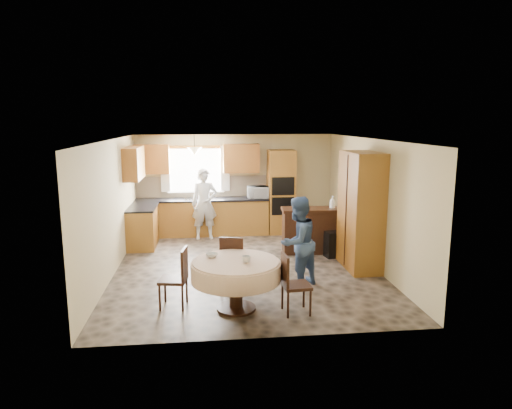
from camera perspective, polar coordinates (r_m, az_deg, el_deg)
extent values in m
cube|color=brown|center=(9.09, -1.31, -7.80)|extent=(5.00, 6.00, 0.01)
cube|color=white|center=(8.64, -1.38, 8.15)|extent=(5.00, 6.00, 0.01)
cube|color=tan|center=(11.73, -2.65, 2.64)|extent=(5.00, 0.02, 2.50)
cube|color=tan|center=(5.87, 1.28, -5.37)|extent=(5.00, 0.02, 2.50)
cube|color=tan|center=(8.92, -17.56, -0.36)|extent=(0.02, 6.00, 2.50)
cube|color=tan|center=(9.34, 14.13, 0.29)|extent=(0.02, 6.00, 2.50)
cube|color=white|center=(11.65, -7.59, 4.24)|extent=(1.40, 0.03, 1.10)
cube|color=white|center=(11.63, -11.30, 4.36)|extent=(0.22, 0.02, 1.15)
cube|color=white|center=(11.60, -3.88, 4.53)|extent=(0.22, 0.02, 1.15)
cube|color=#B77D31|center=(11.55, -6.73, -1.63)|extent=(3.30, 0.60, 0.88)
cube|color=black|center=(11.47, -6.78, 0.62)|extent=(3.30, 0.64, 0.04)
cube|color=#B77D31|center=(10.77, -13.95, -2.76)|extent=(0.60, 1.20, 0.88)
cube|color=black|center=(10.68, -14.06, -0.36)|extent=(0.64, 1.20, 0.04)
cube|color=beige|center=(11.71, -6.80, 2.22)|extent=(3.30, 0.02, 0.55)
cube|color=#A56D29|center=(11.54, -12.88, 5.56)|extent=(0.85, 0.33, 0.72)
cube|color=#A56D29|center=(11.51, -1.88, 5.80)|extent=(0.90, 0.33, 0.72)
cube|color=#A56D29|center=(10.56, -15.03, 5.02)|extent=(0.33, 1.20, 0.72)
cube|color=#B77D31|center=(11.59, 3.14, 1.59)|extent=(0.66, 0.62, 2.12)
cube|color=black|center=(11.25, 3.42, 2.29)|extent=(0.56, 0.01, 0.45)
cube|color=black|center=(11.34, 3.39, -0.21)|extent=(0.56, 0.01, 0.45)
cone|color=beige|center=(11.12, -7.70, 6.63)|extent=(0.36, 0.36, 0.18)
cube|color=#361A0E|center=(10.03, 6.92, -3.38)|extent=(1.31, 0.60, 0.92)
cube|color=black|center=(9.80, 9.82, -4.92)|extent=(0.44, 0.34, 0.55)
cube|color=#B77D31|center=(9.02, 13.01, -0.78)|extent=(0.59, 1.19, 2.27)
cylinder|color=#361A0E|center=(7.04, -2.51, -10.30)|extent=(0.20, 0.20, 0.71)
cylinder|color=#361A0E|center=(7.17, -2.49, -12.81)|extent=(0.60, 0.60, 0.04)
cylinder|color=beige|center=(6.91, -2.53, -7.24)|extent=(1.30, 1.30, 0.05)
cylinder|color=beige|center=(6.96, -2.52, -8.34)|extent=(1.36, 1.36, 0.28)
cube|color=#361A0E|center=(7.23, -10.33, -9.26)|extent=(0.46, 0.46, 0.05)
cube|color=#361A0E|center=(7.11, -8.94, -7.34)|extent=(0.10, 0.39, 0.48)
cylinder|color=#361A0E|center=(7.16, -11.77, -11.44)|extent=(0.03, 0.03, 0.41)
cylinder|color=#361A0E|center=(7.13, -8.94, -11.42)|extent=(0.03, 0.03, 0.41)
cylinder|color=#361A0E|center=(7.48, -11.53, -10.45)|extent=(0.03, 0.03, 0.41)
cylinder|color=#361A0E|center=(7.46, -8.83, -10.43)|extent=(0.03, 0.03, 0.41)
cube|color=#361A0E|center=(7.82, -2.80, -7.45)|extent=(0.51, 0.51, 0.05)
cube|color=#361A0E|center=(7.56, -3.09, -5.96)|extent=(0.39, 0.14, 0.50)
cylinder|color=#361A0E|center=(7.72, -4.04, -9.54)|extent=(0.04, 0.04, 0.43)
cylinder|color=#361A0E|center=(7.74, -1.36, -9.46)|extent=(0.04, 0.04, 0.43)
cylinder|color=#361A0E|center=(8.05, -4.15, -8.67)|extent=(0.04, 0.04, 0.43)
cylinder|color=#361A0E|center=(8.07, -1.59, -8.60)|extent=(0.04, 0.04, 0.43)
cube|color=#361A0E|center=(6.93, 5.07, -10.07)|extent=(0.43, 0.43, 0.05)
cube|color=#361A0E|center=(6.80, 3.64, -8.17)|extent=(0.07, 0.38, 0.47)
cylinder|color=#361A0E|center=(6.83, 3.90, -12.38)|extent=(0.03, 0.03, 0.41)
cylinder|color=#361A0E|center=(6.89, 6.75, -12.21)|extent=(0.03, 0.03, 0.41)
cylinder|color=#361A0E|center=(7.14, 3.40, -11.33)|extent=(0.03, 0.03, 0.41)
cylinder|color=#361A0E|center=(7.20, 6.12, -11.18)|extent=(0.03, 0.03, 0.41)
cube|color=gold|center=(9.89, 12.71, 3.68)|extent=(0.05, 0.56, 0.47)
cube|color=silver|center=(9.88, 12.55, 3.68)|extent=(0.01, 0.47, 0.37)
imported|color=silver|center=(11.46, 0.22, 1.54)|extent=(0.54, 0.37, 0.30)
imported|color=silver|center=(11.08, -6.47, 0.07)|extent=(0.67, 0.48, 1.72)
imported|color=#38517C|center=(7.89, 5.23, -4.70)|extent=(0.98, 0.95, 1.58)
imported|color=#B2B2B2|center=(9.88, 5.83, -0.67)|extent=(0.30, 0.30, 0.06)
imported|color=silver|center=(10.02, 9.52, 0.17)|extent=(0.15, 0.15, 0.32)
imported|color=#B2B2B2|center=(6.81, -1.22, -6.85)|extent=(0.16, 0.16, 0.10)
imported|color=#B2B2B2|center=(7.11, -5.56, -6.33)|extent=(0.23, 0.23, 0.06)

